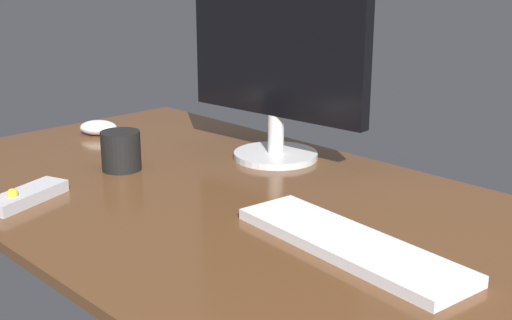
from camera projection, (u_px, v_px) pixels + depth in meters
desk at (208, 195)px, 139.95cm from camera, size 140.00×84.00×2.00cm
monitor at (277, 42)px, 153.56cm from camera, size 48.25×19.78×50.16cm
keyboard at (349, 244)px, 111.38cm from camera, size 44.82×16.90×1.88cm
computer_mouse at (98, 128)px, 181.77cm from camera, size 11.32×11.15×3.98cm
media_remote at (26, 196)px, 132.61cm from camera, size 11.35×18.40×3.77cm
coffee_mug at (121, 151)px, 151.74cm from camera, size 8.75×8.75×8.76cm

